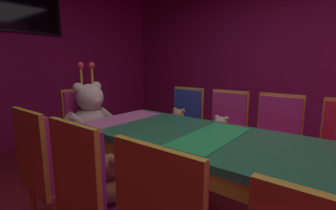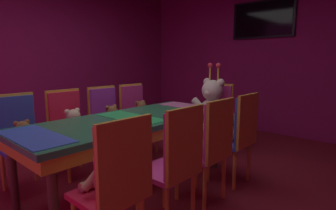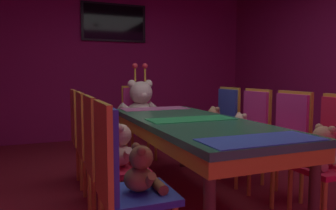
% 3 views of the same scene
% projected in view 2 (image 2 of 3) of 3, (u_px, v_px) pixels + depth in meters
% --- Properties ---
extents(ground_plane, '(7.90, 7.90, 0.00)m').
position_uv_depth(ground_plane, '(132.00, 185.00, 2.93)').
color(ground_plane, maroon).
extents(wall_back, '(5.20, 0.12, 2.80)m').
position_uv_depth(wall_back, '(263.00, 56.00, 5.05)').
color(wall_back, '#8C1959').
rests_on(wall_back, ground_plane).
extents(wall_left, '(0.12, 6.40, 2.80)m').
position_uv_depth(wall_left, '(25.00, 56.00, 4.42)').
color(wall_left, '#8C1959').
rests_on(wall_left, ground_plane).
extents(banquet_table, '(0.90, 2.27, 0.75)m').
position_uv_depth(banquet_table, '(131.00, 126.00, 2.82)').
color(banquet_table, '#26724C').
rests_on(banquet_table, ground_plane).
extents(chair_left_0, '(0.42, 0.41, 0.98)m').
position_uv_depth(chair_left_0, '(18.00, 132.00, 2.81)').
color(chair_left_0, '#2D47B2').
rests_on(chair_left_0, ground_plane).
extents(teddy_left_0, '(0.23, 0.29, 0.28)m').
position_uv_depth(teddy_left_0, '(24.00, 136.00, 2.72)').
color(teddy_left_0, brown).
rests_on(teddy_left_0, chair_left_0).
extents(chair_left_1, '(0.42, 0.41, 0.98)m').
position_uv_depth(chair_left_1, '(68.00, 123.00, 3.20)').
color(chair_left_1, red).
rests_on(chair_left_1, ground_plane).
extents(teddy_left_1, '(0.27, 0.35, 0.33)m').
position_uv_depth(teddy_left_1, '(74.00, 125.00, 3.10)').
color(teddy_left_1, beige).
rests_on(teddy_left_1, chair_left_1).
extents(chair_left_2, '(0.42, 0.41, 0.98)m').
position_uv_depth(chair_left_2, '(106.00, 116.00, 3.60)').
color(chair_left_2, purple).
rests_on(chair_left_2, ground_plane).
extents(teddy_left_2, '(0.25, 0.32, 0.30)m').
position_uv_depth(teddy_left_2, '(113.00, 118.00, 3.50)').
color(teddy_left_2, brown).
rests_on(teddy_left_2, chair_left_2).
extents(chair_left_3, '(0.42, 0.41, 0.98)m').
position_uv_depth(chair_left_3, '(135.00, 111.00, 3.98)').
color(chair_left_3, '#CC338C').
rests_on(chair_left_3, ground_plane).
extents(teddy_left_3, '(0.25, 0.32, 0.30)m').
position_uv_depth(teddy_left_3, '(142.00, 113.00, 3.88)').
color(teddy_left_3, brown).
rests_on(teddy_left_3, chair_left_3).
extents(chair_right_0, '(0.42, 0.41, 0.98)m').
position_uv_depth(chair_right_0, '(119.00, 178.00, 1.70)').
color(chair_right_0, red).
rests_on(chair_right_0, ground_plane).
extents(teddy_right_0, '(0.25, 0.33, 0.31)m').
position_uv_depth(teddy_right_0, '(105.00, 173.00, 1.80)').
color(teddy_right_0, tan).
rests_on(teddy_right_0, chair_right_0).
extents(chair_right_1, '(0.42, 0.41, 0.98)m').
position_uv_depth(chair_right_1, '(177.00, 156.00, 2.09)').
color(chair_right_1, '#CC338C').
rests_on(chair_right_1, ground_plane).
extents(chair_right_2, '(0.42, 0.41, 0.98)m').
position_uv_depth(chair_right_2, '(212.00, 141.00, 2.47)').
color(chair_right_2, '#CC338C').
rests_on(chair_right_2, ground_plane).
extents(teddy_right_2, '(0.23, 0.30, 0.28)m').
position_uv_depth(teddy_right_2, '(199.00, 140.00, 2.57)').
color(teddy_right_2, beige).
rests_on(teddy_right_2, chair_right_2).
extents(chair_right_3, '(0.42, 0.41, 0.98)m').
position_uv_depth(chair_right_3, '(240.00, 130.00, 2.87)').
color(chair_right_3, '#2D47B2').
rests_on(chair_right_3, ground_plane).
extents(teddy_right_3, '(0.24, 0.32, 0.30)m').
position_uv_depth(teddy_right_3, '(228.00, 129.00, 2.96)').
color(teddy_right_3, tan).
rests_on(teddy_right_3, chair_right_3).
extents(throne_chair, '(0.41, 0.42, 0.98)m').
position_uv_depth(throne_chair, '(218.00, 110.00, 4.06)').
color(throne_chair, '#CC338C').
rests_on(throne_chair, ground_plane).
extents(king_teddy_bear, '(0.65, 0.50, 0.83)m').
position_uv_depth(king_teddy_bear, '(212.00, 103.00, 3.92)').
color(king_teddy_bear, silver).
rests_on(king_teddy_bear, throne_chair).
extents(wall_tv, '(1.13, 0.06, 0.66)m').
position_uv_depth(wall_tv, '(263.00, 19.00, 4.88)').
color(wall_tv, black).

